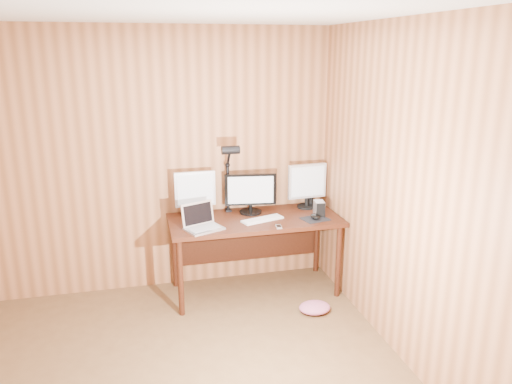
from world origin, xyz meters
name	(u,v)px	position (x,y,z in m)	size (l,w,h in m)	color
room_shell	(164,238)	(0.00, 0.00, 1.25)	(4.00, 4.00, 4.00)	brown
desk	(253,228)	(0.93, 1.70, 0.63)	(1.60, 0.70, 0.75)	#38170B
monitor_center	(251,193)	(0.93, 1.79, 0.95)	(0.50, 0.22, 0.39)	black
monitor_left	(195,192)	(0.40, 1.83, 0.98)	(0.38, 0.18, 0.43)	black
monitor_right	(307,184)	(1.51, 1.83, 0.99)	(0.40, 0.19, 0.45)	black
laptop	(201,222)	(0.41, 1.47, 0.81)	(0.38, 0.34, 0.22)	silver
keyboard	(262,219)	(0.98, 1.55, 0.76)	(0.42, 0.24, 0.02)	silver
mousepad	(315,219)	(1.47, 1.47, 0.75)	(0.24, 0.20, 0.00)	black
mouse	(315,217)	(1.47, 1.47, 0.77)	(0.08, 0.12, 0.04)	black
hard_drive	(319,209)	(1.54, 1.55, 0.82)	(0.11, 0.14, 0.14)	silver
phone	(279,227)	(1.08, 1.34, 0.76)	(0.06, 0.10, 0.01)	silver
speaker	(311,199)	(1.58, 1.88, 0.82)	(0.05, 0.05, 0.13)	black
desk_lamp	(229,169)	(0.73, 1.81, 1.20)	(0.17, 0.24, 0.72)	black
fabric_pile	(315,308)	(1.35, 1.09, 0.05)	(0.29, 0.23, 0.09)	#BB5A7C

